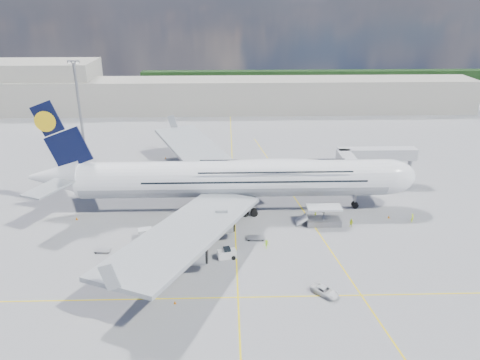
{
  "coord_description": "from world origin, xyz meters",
  "views": [
    {
      "loc": [
        -1.41,
        -77.06,
        41.57
      ],
      "look_at": [
        1.13,
        8.0,
        7.28
      ],
      "focal_mm": 35.0,
      "sensor_mm": 36.0,
      "label": 1
    }
  ],
  "objects_px": {
    "dolly_nose_near": "(225,223)",
    "service_van": "(325,291)",
    "jet_bridge": "(366,159)",
    "crew_loader": "(351,223)",
    "dolly_row_a": "(142,260)",
    "crew_van": "(315,215)",
    "dolly_row_c": "(211,229)",
    "cone_wing_right_inner": "(211,238)",
    "dolly_row_b": "(145,234)",
    "dolly_nose_far": "(256,237)",
    "airliner": "(235,178)",
    "cone_wing_right_outer": "(175,302)",
    "cone_nose": "(389,217)",
    "cone_wing_left_outer": "(165,158)",
    "cone_wing_left_inner": "(232,175)",
    "crew_nose": "(412,218)",
    "catering_truck_outer": "(197,144)",
    "cargo_loader": "(322,218)",
    "baggage_tug": "(227,254)",
    "crew_wing": "(199,231)",
    "dolly_back": "(103,250)",
    "crew_tug": "(266,244)",
    "cone_tail": "(77,218)"
  },
  "relations": [
    {
      "from": "service_van",
      "to": "cone_wing_left_inner",
      "type": "height_order",
      "value": "service_van"
    },
    {
      "from": "dolly_row_b",
      "to": "dolly_row_c",
      "type": "bearing_deg",
      "value": -9.79
    },
    {
      "from": "cone_wing_left_outer",
      "to": "dolly_row_b",
      "type": "bearing_deg",
      "value": -87.86
    },
    {
      "from": "dolly_nose_far",
      "to": "crew_van",
      "type": "bearing_deg",
      "value": 36.98
    },
    {
      "from": "cone_tail",
      "to": "jet_bridge",
      "type": "bearing_deg",
      "value": 13.7
    },
    {
      "from": "dolly_nose_near",
      "to": "baggage_tug",
      "type": "relative_size",
      "value": 0.89
    },
    {
      "from": "cone_wing_left_outer",
      "to": "cone_wing_right_outer",
      "type": "bearing_deg",
      "value": -82.05
    },
    {
      "from": "baggage_tug",
      "to": "crew_tug",
      "type": "height_order",
      "value": "baggage_tug"
    },
    {
      "from": "catering_truck_outer",
      "to": "cone_wing_right_inner",
      "type": "bearing_deg",
      "value": -55.01
    },
    {
      "from": "dolly_nose_far",
      "to": "cone_wing_right_outer",
      "type": "bearing_deg",
      "value": -120.51
    },
    {
      "from": "dolly_nose_far",
      "to": "crew_nose",
      "type": "height_order",
      "value": "crew_nose"
    },
    {
      "from": "dolly_row_a",
      "to": "catering_truck_outer",
      "type": "distance_m",
      "value": 59.03
    },
    {
      "from": "cargo_loader",
      "to": "crew_van",
      "type": "height_order",
      "value": "cargo_loader"
    },
    {
      "from": "catering_truck_outer",
      "to": "crew_wing",
      "type": "relative_size",
      "value": 3.91
    },
    {
      "from": "service_van",
      "to": "cargo_loader",
      "type": "bearing_deg",
      "value": 37.23
    },
    {
      "from": "jet_bridge",
      "to": "dolly_row_b",
      "type": "height_order",
      "value": "jet_bridge"
    },
    {
      "from": "crew_nose",
      "to": "crew_van",
      "type": "height_order",
      "value": "crew_nose"
    },
    {
      "from": "baggage_tug",
      "to": "cone_wing_left_inner",
      "type": "height_order",
      "value": "baggage_tug"
    },
    {
      "from": "dolly_nose_near",
      "to": "service_van",
      "type": "bearing_deg",
      "value": -78.55
    },
    {
      "from": "dolly_row_a",
      "to": "crew_van",
      "type": "distance_m",
      "value": 35.0
    },
    {
      "from": "dolly_nose_far",
      "to": "cone_tail",
      "type": "distance_m",
      "value": 35.76
    },
    {
      "from": "dolly_nose_far",
      "to": "dolly_row_c",
      "type": "bearing_deg",
      "value": 171.07
    },
    {
      "from": "jet_bridge",
      "to": "dolly_row_a",
      "type": "height_order",
      "value": "jet_bridge"
    },
    {
      "from": "crew_loader",
      "to": "cone_nose",
      "type": "distance_m",
      "value": 9.2
    },
    {
      "from": "cone_wing_right_inner",
      "to": "crew_tug",
      "type": "bearing_deg",
      "value": -19.06
    },
    {
      "from": "crew_nose",
      "to": "cone_nose",
      "type": "bearing_deg",
      "value": 109.87
    },
    {
      "from": "cargo_loader",
      "to": "dolly_row_b",
      "type": "xyz_separation_m",
      "value": [
        -33.09,
        -5.05,
        -0.13
      ]
    },
    {
      "from": "baggage_tug",
      "to": "service_van",
      "type": "bearing_deg",
      "value": -48.65
    },
    {
      "from": "jet_bridge",
      "to": "dolly_row_a",
      "type": "bearing_deg",
      "value": -146.02
    },
    {
      "from": "cone_wing_left_inner",
      "to": "crew_nose",
      "type": "bearing_deg",
      "value": -36.46
    },
    {
      "from": "dolly_back",
      "to": "crew_loader",
      "type": "xyz_separation_m",
      "value": [
        45.04,
        7.77,
        0.55
      ]
    },
    {
      "from": "cargo_loader",
      "to": "crew_tug",
      "type": "xyz_separation_m",
      "value": [
        -11.51,
        -8.96,
        -0.43
      ]
    },
    {
      "from": "jet_bridge",
      "to": "dolly_back",
      "type": "xyz_separation_m",
      "value": [
        -52.78,
        -27.31,
        -6.55
      ]
    },
    {
      "from": "dolly_row_b",
      "to": "service_van",
      "type": "bearing_deg",
      "value": -47.21
    },
    {
      "from": "dolly_row_a",
      "to": "crew_wing",
      "type": "height_order",
      "value": "crew_wing"
    },
    {
      "from": "cone_nose",
      "to": "cone_wing_left_outer",
      "type": "bearing_deg",
      "value": 142.6
    },
    {
      "from": "dolly_row_c",
      "to": "cone_wing_right_inner",
      "type": "bearing_deg",
      "value": -89.75
    },
    {
      "from": "dolly_row_b",
      "to": "cone_wing_right_outer",
      "type": "bearing_deg",
      "value": -85.53
    },
    {
      "from": "dolly_row_a",
      "to": "crew_nose",
      "type": "xyz_separation_m",
      "value": [
        50.18,
        12.94,
        0.55
      ]
    },
    {
      "from": "dolly_row_b",
      "to": "dolly_nose_far",
      "type": "height_order",
      "value": "dolly_row_b"
    },
    {
      "from": "dolly_back",
      "to": "crew_wing",
      "type": "bearing_deg",
      "value": 22.49
    },
    {
      "from": "airliner",
      "to": "cone_wing_right_outer",
      "type": "distance_m",
      "value": 33.25
    },
    {
      "from": "crew_loader",
      "to": "crew_van",
      "type": "height_order",
      "value": "crew_loader"
    },
    {
      "from": "jet_bridge",
      "to": "service_van",
      "type": "relative_size",
      "value": 4.29
    },
    {
      "from": "dolly_row_a",
      "to": "service_van",
      "type": "relative_size",
      "value": 0.73
    },
    {
      "from": "dolly_row_c",
      "to": "dolly_nose_far",
      "type": "bearing_deg",
      "value": -13.69
    },
    {
      "from": "cone_tail",
      "to": "dolly_row_a",
      "type": "bearing_deg",
      "value": -45.93
    },
    {
      "from": "jet_bridge",
      "to": "crew_loader",
      "type": "relative_size",
      "value": 11.06
    },
    {
      "from": "catering_truck_outer",
      "to": "crew_wing",
      "type": "xyz_separation_m",
      "value": [
        2.97,
        -50.25,
        -0.97
      ]
    },
    {
      "from": "cargo_loader",
      "to": "dolly_nose_far",
      "type": "xyz_separation_m",
      "value": [
        -13.2,
        -5.6,
        -0.9
      ]
    }
  ]
}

